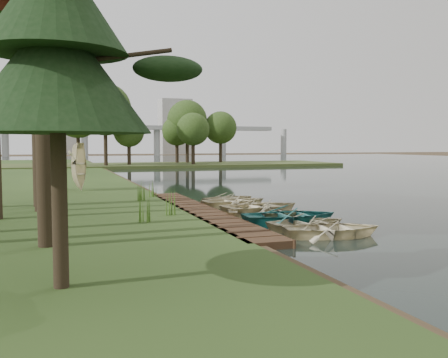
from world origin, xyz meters
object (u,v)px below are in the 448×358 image
object	(u,v)px
pine_tree	(56,32)
boardwalk	(200,213)
rowboat_0	(332,227)
stored_rowboat	(80,186)
rowboat_1	(308,221)
rowboat_2	(291,214)

from	to	relation	value
pine_tree	boardwalk	bearing A→B (deg)	60.72
pine_tree	rowboat_0	bearing A→B (deg)	25.50
stored_rowboat	pine_tree	bearing A→B (deg)	-153.93
rowboat_1	stored_rowboat	bearing A→B (deg)	19.46
rowboat_0	stored_rowboat	xyz separation A→B (m)	(-7.61, 18.10, 0.21)
stored_rowboat	rowboat_0	bearing A→B (deg)	-127.45
boardwalk	rowboat_2	distance (m)	4.61
rowboat_0	stored_rowboat	world-z (taller)	stored_rowboat
boardwalk	rowboat_1	size ratio (longest dim) A/B	5.01
rowboat_1	rowboat_0	bearing A→B (deg)	177.45
rowboat_0	stored_rowboat	distance (m)	19.64
rowboat_0	stored_rowboat	size ratio (longest dim) A/B	1.13
rowboat_0	rowboat_1	bearing A→B (deg)	12.57
rowboat_2	pine_tree	bearing A→B (deg)	132.67
rowboat_0	pine_tree	xyz separation A→B (m)	(-9.05, -4.32, 5.14)
rowboat_0	pine_tree	distance (m)	11.27
pine_tree	rowboat_1	bearing A→B (deg)	33.46
stored_rowboat	rowboat_1	bearing A→B (deg)	-125.68
stored_rowboat	rowboat_2	bearing A→B (deg)	-123.86
pine_tree	stored_rowboat	bearing A→B (deg)	86.33
boardwalk	pine_tree	size ratio (longest dim) A/B	1.92
boardwalk	rowboat_0	distance (m)	7.28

